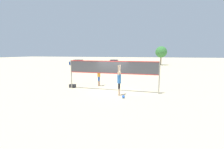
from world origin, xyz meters
TOP-DOWN VIEW (x-y plane):
  - ground_plane at (0.00, 0.00)m, footprint 200.00×200.00m
  - volleyball_net at (0.00, 0.00)m, footprint 7.61×0.09m
  - player_spiker at (0.86, -1.18)m, footprint 0.28×0.73m
  - player_blocker at (-1.69, 1.46)m, footprint 0.28×0.72m
  - volleyball at (1.31, -1.82)m, footprint 0.22×0.22m
  - gear_bag at (-3.84, 0.26)m, footprint 0.55×0.36m
  - parked_car_near at (-5.86, 25.11)m, footprint 4.29×1.96m
  - parked_car_mid at (-15.06, 23.54)m, footprint 4.98×2.51m
  - tree_left_cluster at (5.54, 29.59)m, footprint 2.95×2.95m

SIDE VIEW (x-z plane):
  - ground_plane at x=0.00m, z-range 0.00..0.00m
  - volleyball at x=1.31m, z-range 0.00..0.22m
  - gear_bag at x=-3.84m, z-range 0.00..0.31m
  - parked_car_mid at x=-15.06m, z-range -0.06..1.38m
  - parked_car_near at x=-5.86m, z-range -0.07..1.42m
  - player_blocker at x=-1.69m, z-range 0.07..2.32m
  - player_spiker at x=0.86m, z-range 0.07..2.36m
  - volleyball_net at x=0.00m, z-range 0.60..3.12m
  - tree_left_cluster at x=5.54m, z-range 0.96..5.85m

